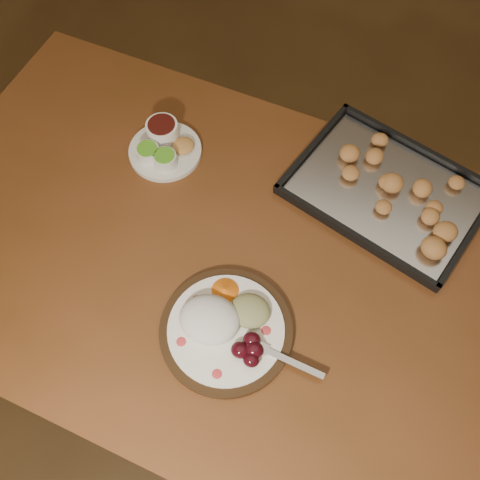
% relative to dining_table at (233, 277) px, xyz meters
% --- Properties ---
extents(ground, '(4.00, 4.00, 0.00)m').
position_rel_dining_table_xyz_m(ground, '(0.12, 0.22, -0.65)').
color(ground, brown).
rests_on(ground, ground).
extents(dining_table, '(1.60, 1.07, 0.75)m').
position_rel_dining_table_xyz_m(dining_table, '(0.00, 0.00, 0.00)').
color(dining_table, brown).
rests_on(dining_table, ground).
extents(dinner_plate, '(0.35, 0.27, 0.06)m').
position_rel_dining_table_xyz_m(dinner_plate, '(0.03, -0.16, 0.12)').
color(dinner_plate, black).
rests_on(dinner_plate, dining_table).
extents(condiment_saucer, '(0.18, 0.18, 0.06)m').
position_rel_dining_table_xyz_m(condiment_saucer, '(-0.25, 0.23, 0.12)').
color(condiment_saucer, silver).
rests_on(condiment_saucer, dining_table).
extents(baking_tray, '(0.51, 0.44, 0.04)m').
position_rel_dining_table_xyz_m(baking_tray, '(0.29, 0.27, 0.11)').
color(baking_tray, black).
rests_on(baking_tray, dining_table).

